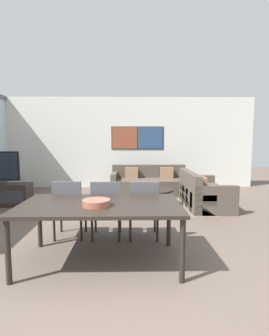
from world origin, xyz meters
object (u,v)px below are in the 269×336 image
at_px(dining_chair_centre, 106,206).
at_px(dining_chair_right, 144,206).
at_px(coffee_table, 154,193).
at_px(dining_chair_left, 69,206).
at_px(fruit_bowl, 96,202).
at_px(dining_table, 100,208).
at_px(sofa_main, 149,184).
at_px(sofa_side, 202,194).

xyz_separation_m(dining_chair_centre, dining_chair_right, (0.56, -0.01, 0.00)).
relative_size(coffee_table, dining_chair_left, 0.97).
distance_m(dining_chair_right, fruit_bowl, 1.09).
distance_m(dining_chair_left, dining_chair_centre, 0.57).
bearing_deg(fruit_bowl, dining_table, 75.34).
bearing_deg(dining_chair_left, dining_chair_right, -1.94).
bearing_deg(fruit_bowl, dining_chair_left, 120.29).
bearing_deg(sofa_main, coffee_table, -90.00).
bearing_deg(coffee_table, dining_chair_right, -99.49).
height_order(sofa_side, dining_chair_left, dining_chair_left).
bearing_deg(dining_chair_left, sofa_main, 65.95).
height_order(sofa_side, fruit_bowl, fruit_bowl).
bearing_deg(dining_chair_left, sofa_side, 36.85).
xyz_separation_m(coffee_table, fruit_bowl, (-0.93, -2.89, 0.50)).
distance_m(coffee_table, dining_chair_right, 2.06).
height_order(coffee_table, dining_table, dining_table).
relative_size(dining_chair_centre, dining_chair_right, 1.00).
relative_size(sofa_main, dining_chair_left, 2.32).
relative_size(coffee_table, dining_chair_right, 0.97).
distance_m(coffee_table, dining_chair_centre, 2.21).
distance_m(dining_chair_left, dining_chair_right, 1.13).
xyz_separation_m(dining_chair_right, fruit_bowl, (-0.60, -0.87, 0.27)).
bearing_deg(dining_chair_centre, coffee_table, 65.81).
bearing_deg(dining_table, dining_chair_left, 125.64).
relative_size(coffee_table, fruit_bowl, 2.69).
height_order(sofa_side, dining_table, sofa_side).
relative_size(sofa_side, coffee_table, 1.87).
height_order(sofa_main, fruit_bowl, fruit_bowl).
height_order(sofa_main, dining_chair_centre, dining_chair_centre).
bearing_deg(sofa_main, fruit_bowl, -102.55).
relative_size(dining_table, fruit_bowl, 5.96).
height_order(coffee_table, dining_chair_right, dining_chair_right).
xyz_separation_m(coffee_table, dining_table, (-0.90, -2.77, 0.39)).
distance_m(sofa_side, dining_chair_centre, 2.79).
height_order(coffee_table, dining_chair_centre, dining_chair_centre).
bearing_deg(dining_table, coffee_table, 71.94).
height_order(dining_table, dining_chair_right, dining_chair_right).
distance_m(coffee_table, dining_chair_left, 2.47).
xyz_separation_m(sofa_main, fruit_bowl, (-0.93, -4.20, 0.52)).
bearing_deg(dining_chair_centre, fruit_bowl, -92.10).
distance_m(sofa_main, dining_table, 4.19).
xyz_separation_m(sofa_main, coffee_table, (0.00, -1.31, 0.02)).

